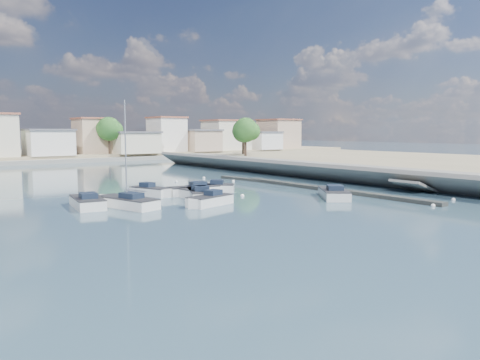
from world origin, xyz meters
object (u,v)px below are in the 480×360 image
at_px(motorboat_f, 210,188).
at_px(sailboat, 125,202).
at_px(motorboat_g, 152,192).
at_px(motorboat_a, 196,194).
at_px(motorboat_h, 333,193).
at_px(motorboat_d, 208,201).
at_px(motorboat_e, 87,202).
at_px(motorboat_b, 200,195).
at_px(motorboat_c, 191,191).

height_order(motorboat_f, sailboat, sailboat).
bearing_deg(motorboat_g, sailboat, -135.24).
xyz_separation_m(motorboat_a, motorboat_h, (10.70, -7.42, -0.00)).
bearing_deg(motorboat_d, motorboat_e, 146.95).
xyz_separation_m(motorboat_b, sailboat, (-7.55, -0.40, 0.03)).
relative_size(motorboat_c, motorboat_g, 1.20).
distance_m(motorboat_b, motorboat_c, 2.94).
bearing_deg(motorboat_b, motorboat_d, -112.04).
height_order(motorboat_a, motorboat_f, same).
relative_size(motorboat_e, motorboat_h, 1.03).
bearing_deg(motorboat_g, motorboat_a, -57.04).
bearing_deg(motorboat_d, sailboat, 149.59).
distance_m(motorboat_a, motorboat_d, 4.65).
xyz_separation_m(motorboat_d, motorboat_g, (-1.07, 8.36, 0.00)).
relative_size(motorboat_e, sailboat, 0.66).
bearing_deg(motorboat_f, motorboat_h, -55.42).
relative_size(motorboat_b, motorboat_e, 0.88).
relative_size(motorboat_a, motorboat_g, 1.08).
bearing_deg(motorboat_b, motorboat_h, -33.11).
relative_size(motorboat_d, motorboat_e, 0.82).
relative_size(motorboat_f, sailboat, 0.50).
height_order(motorboat_d, motorboat_f, same).
relative_size(motorboat_d, motorboat_f, 1.08).
distance_m(motorboat_c, motorboat_g, 3.74).
distance_m(motorboat_h, sailboat, 19.30).
xyz_separation_m(motorboat_b, motorboat_f, (3.46, 3.46, 0.00)).
height_order(motorboat_b, motorboat_d, same).
distance_m(motorboat_d, sailboat, 6.92).
xyz_separation_m(motorboat_c, sailboat, (-8.28, -3.25, 0.03)).
bearing_deg(motorboat_h, motorboat_f, 124.58).
relative_size(motorboat_c, motorboat_e, 0.96).
xyz_separation_m(motorboat_e, motorboat_h, (20.67, -8.53, 0.00)).
relative_size(motorboat_b, sailboat, 0.58).
height_order(motorboat_e, motorboat_h, same).
distance_m(motorboat_a, motorboat_h, 13.02).
bearing_deg(motorboat_h, motorboat_a, 145.26).
height_order(motorboat_a, motorboat_g, same).
relative_size(motorboat_a, motorboat_e, 0.87).
height_order(motorboat_a, motorboat_h, same).
distance_m(motorboat_a, motorboat_c, 2.49).
xyz_separation_m(motorboat_c, motorboat_h, (9.89, -9.77, -0.00)).
bearing_deg(motorboat_e, motorboat_g, 21.04).
xyz_separation_m(motorboat_h, sailboat, (-18.17, 6.52, 0.03)).
distance_m(motorboat_g, motorboat_h, 17.48).
bearing_deg(motorboat_f, motorboat_d, -124.36).
bearing_deg(motorboat_h, sailboat, 160.26).
relative_size(motorboat_f, motorboat_g, 0.94).
height_order(motorboat_b, motorboat_h, same).
xyz_separation_m(motorboat_a, motorboat_c, (0.82, 2.35, 0.00)).
distance_m(motorboat_c, motorboat_d, 7.14).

